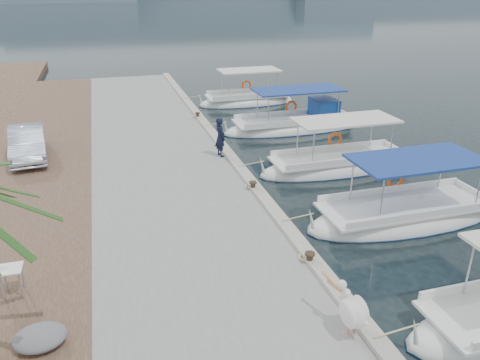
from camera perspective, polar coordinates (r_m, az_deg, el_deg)
The scene contains 14 objects.
ground at distance 16.12m, azimuth 4.38°, elevation -4.81°, with size 400.00×400.00×0.00m, color black.
concrete_quay at distance 19.79m, azimuth -8.89°, elevation 1.26°, with size 6.00×40.00×0.50m, color gray.
quay_curb at distance 20.18m, azimuth -1.11°, elevation 2.93°, with size 0.44×40.00×0.12m, color #A8A395.
cobblestone_strip at distance 19.88m, azimuth -23.29°, elevation -0.34°, with size 4.00×40.00×0.50m, color brown.
fishing_caique_b at distance 16.93m, azimuth 19.39°, elevation -4.25°, with size 7.20×2.48×2.83m.
fishing_caique_c at distance 20.64m, azimuth 11.85°, elevation 1.59°, with size 7.19×2.18×2.83m.
fishing_caique_d at distance 25.91m, azimuth 6.72°, elevation 6.53°, with size 7.94×2.41×2.83m.
fishing_caique_e at distance 31.33m, azimuth 0.81°, elevation 9.50°, with size 6.46×2.30×2.83m.
mooring_bollards at distance 16.98m, azimuth 1.58°, elevation -0.63°, with size 0.28×20.28×0.33m.
pelican at distance 10.62m, azimuth 13.48°, elevation -15.16°, with size 0.68×1.44×1.11m.
fisherman at distance 20.13m, azimuth -2.43°, elevation 5.25°, with size 0.62×0.41×1.70m, color black.
parked_car at distance 21.91m, azimuth -24.47°, elevation 4.12°, with size 1.40×4.01×1.32m, color silver.
tarp_bundle at distance 11.09m, azimuth -23.21°, elevation -17.24°, with size 1.10×0.90×0.40m, color slate.
folding_table at distance 12.70m, azimuth -26.09°, elevation -10.43°, with size 0.55×0.55×0.73m.
Camera 1 is at (-5.17, -13.27, 7.56)m, focal length 35.00 mm.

